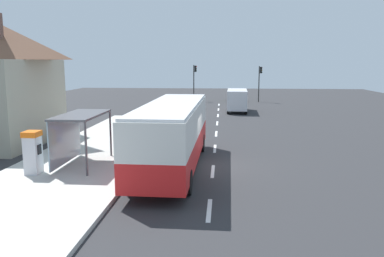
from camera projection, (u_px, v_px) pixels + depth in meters
ground_plane at (214, 124)px, 33.44m from camera, size 56.00×92.00×0.04m
sidewalk_platform at (96, 153)px, 22.11m from camera, size 6.20×30.00×0.18m
lane_stripe_seg_0 at (209, 210)px, 13.75m from camera, size 0.16×2.20×0.01m
lane_stripe_seg_1 at (213, 171)px, 18.67m from camera, size 0.16×2.20×0.01m
lane_stripe_seg_2 at (215, 149)px, 23.58m from camera, size 0.16×2.20×0.01m
lane_stripe_seg_3 at (216, 134)px, 28.50m from camera, size 0.16×2.20×0.01m
lane_stripe_seg_4 at (217, 123)px, 33.41m from camera, size 0.16×2.20×0.01m
lane_stripe_seg_5 at (218, 116)px, 38.33m from camera, size 0.16×2.20×0.01m
lane_stripe_seg_6 at (218, 109)px, 43.25m from camera, size 0.16×2.20×0.01m
lane_stripe_seg_7 at (219, 105)px, 48.16m from camera, size 0.16×2.20×0.01m
bus at (172, 132)px, 18.84m from camera, size 2.70×11.05×3.21m
white_van at (237, 99)px, 41.12m from camera, size 2.16×5.26×2.30m
sedan_near at (235, 95)px, 52.75m from camera, size 1.96×4.46×1.52m
ticket_machine at (33, 152)px, 17.49m from camera, size 0.66×0.76×1.94m
recycling_bin_green at (137, 141)px, 22.58m from camera, size 0.52×0.52×0.95m
recycling_bin_orange at (140, 139)px, 23.27m from camera, size 0.52×0.52×0.95m
recycling_bin_blue at (142, 136)px, 23.96m from camera, size 0.52×0.52×0.95m
traffic_light_near_side at (260, 78)px, 51.10m from camera, size 0.49×0.28×4.65m
traffic_light_far_side at (195, 77)px, 52.53m from camera, size 0.49×0.28×4.80m
bus_shelter at (75, 126)px, 18.95m from camera, size 1.80×4.00×2.50m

